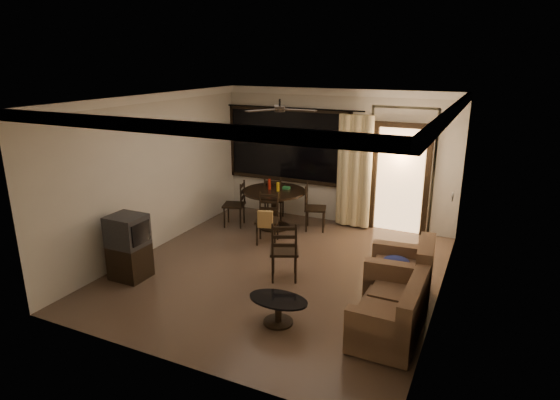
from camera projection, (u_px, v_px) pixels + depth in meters
The scene contains 12 objects.
ground at pixel (280, 270), 7.78m from camera, with size 5.50×5.50×0.00m, color #7F6651.
room_shell at pixel (351, 147), 8.53m from camera, with size 5.50×6.70×5.50m.
dining_table at pixel (274, 198), 9.57m from camera, with size 1.28×1.28×1.02m.
dining_chair_west at pixel (235, 213), 9.78m from camera, with size 0.53×0.53×0.95m.
dining_chair_east at pixel (315, 216), 9.56m from camera, with size 0.53×0.53×0.95m.
dining_chair_south at pixel (267, 228), 8.85m from camera, with size 0.53×0.56×0.95m.
dining_chair_north at pixel (274, 207), 10.17m from camera, with size 0.53×0.53×0.95m.
tv_cabinet at pixel (129, 247), 7.38m from camera, with size 0.56×0.50×1.05m.
sofa at pixel (394, 312), 5.92m from camera, with size 0.77×1.44×0.77m.
armchair at pixel (403, 276), 6.76m from camera, with size 0.97×0.97×0.90m.
coffee_table at pixel (278, 307), 6.17m from camera, with size 0.82×0.49×0.36m.
side_chair at pixel (284, 261), 7.40m from camera, with size 0.58×0.58×1.00m.
Camera 1 is at (3.04, -6.42, 3.39)m, focal length 30.00 mm.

